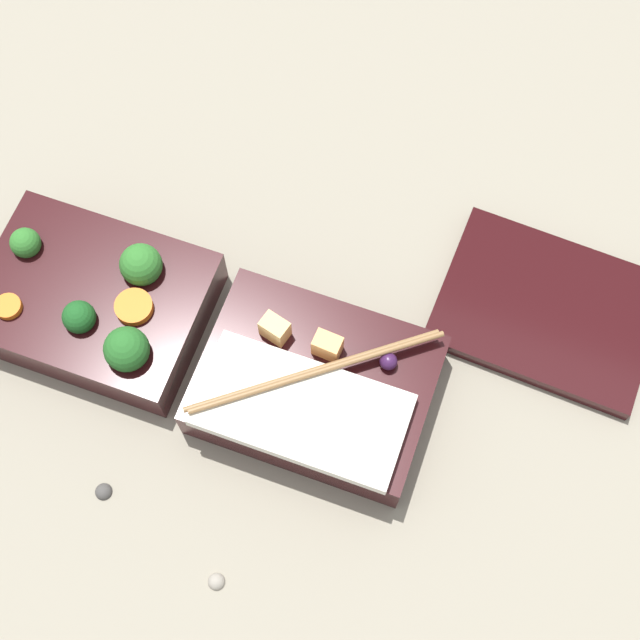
# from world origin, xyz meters

# --- Properties ---
(ground_plane) EXTENTS (3.00, 3.00, 0.00)m
(ground_plane) POSITION_xyz_m (0.00, 0.00, 0.00)
(ground_plane) COLOR gray
(bento_tray_vegetable) EXTENTS (0.20, 0.15, 0.08)m
(bento_tray_vegetable) POSITION_xyz_m (-0.10, 0.01, 0.03)
(bento_tray_vegetable) COLOR black
(bento_tray_vegetable) RESTS_ON ground_plane
(bento_tray_rice) EXTENTS (0.20, 0.15, 0.07)m
(bento_tray_rice) POSITION_xyz_m (0.11, -0.01, 0.03)
(bento_tray_rice) COLOR black
(bento_tray_rice) RESTS_ON ground_plane
(bento_lid) EXTENTS (0.20, 0.15, 0.02)m
(bento_lid) POSITION_xyz_m (0.28, 0.15, 0.01)
(bento_lid) COLOR black
(bento_lid) RESTS_ON ground_plane
(pebble_0) EXTENTS (0.01, 0.01, 0.01)m
(pebble_0) POSITION_xyz_m (0.09, -0.18, 0.00)
(pebble_0) COLOR gray
(pebble_0) RESTS_ON ground_plane
(pebble_1) EXTENTS (0.02, 0.02, 0.02)m
(pebble_1) POSITION_xyz_m (-0.03, -0.14, 0.00)
(pebble_1) COLOR #474442
(pebble_1) RESTS_ON ground_plane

